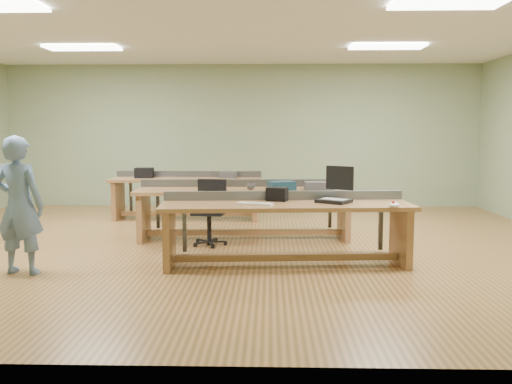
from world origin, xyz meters
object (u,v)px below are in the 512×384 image
laptop_base (334,201)px  camera_bag (277,194)px  workbench_mid (244,201)px  parts_bin_grey (319,186)px  workbench_front (286,219)px  workbench_back (187,189)px  person (19,205)px  drinks_can (220,185)px  mug (251,186)px  task_chair (210,221)px  parts_bin_teal (282,185)px

laptop_base → camera_bag: size_ratio=1.48×
workbench_mid → laptop_base: size_ratio=8.74×
laptop_base → parts_bin_grey: 1.47m
workbench_front → workbench_back: same height
workbench_mid → laptop_base: (1.16, -1.53, 0.21)m
person → drinks_can: (2.06, 2.03, 0.03)m
mug → parts_bin_grey: bearing=3.4°
workbench_front → laptop_base: workbench_front is taller
workbench_mid → workbench_back: (-1.14, 1.79, -0.01)m
camera_bag → workbench_back: bearing=135.0°
task_chair → parts_bin_grey: 1.69m
workbench_front → workbench_back: 3.79m
workbench_front → mug: size_ratio=24.50×
workbench_mid → task_chair: bearing=-138.2°
workbench_mid → parts_bin_grey: 1.14m
laptop_base → parts_bin_teal: bearing=147.3°
workbench_mid → parts_bin_teal: bearing=-13.5°
laptop_base → mug: size_ratio=2.97×
workbench_back → mug: size_ratio=22.03×
camera_bag → drinks_can: 1.58m
workbench_mid → person: bearing=-141.9°
workbench_front → drinks_can: bearing=117.3°
workbench_back → parts_bin_teal: 2.56m
camera_bag → mug: (-0.37, 1.26, -0.04)m
camera_bag → parts_bin_teal: 1.27m
parts_bin_teal → drinks_can: bearing=175.4°
workbench_back → parts_bin_grey: bearing=-38.8°
drinks_can → parts_bin_teal: bearing=-4.6°
person → task_chair: 2.58m
workbench_front → task_chair: (-1.04, 1.13, -0.22)m
mug → drinks_can: drinks_can is taller
laptop_base → mug: bearing=161.1°
workbench_back → drinks_can: 2.00m
mug → task_chair: bearing=-149.4°
workbench_back → drinks_can: (0.78, -1.83, 0.25)m
camera_bag → mug: bearing=124.4°
workbench_mid → drinks_can: bearing=-176.7°
camera_bag → parts_bin_grey: 1.47m
camera_bag → mug: 1.32m
drinks_can → task_chair: bearing=-103.7°
workbench_front → workbench_back: size_ratio=1.11×
camera_bag → drinks_can: (-0.84, 1.34, -0.03)m
drinks_can → workbench_mid: bearing=5.7°
mug → parts_bin_teal: bearing=0.7°
camera_bag → parts_bin_grey: bearing=82.4°
parts_bin_grey → drinks_can: (-1.47, 0.02, -0.00)m
workbench_back → parts_bin_teal: parts_bin_teal is taller
parts_bin_teal → person: bearing=-146.7°
workbench_mid → workbench_back: bearing=120.0°
workbench_front → parts_bin_grey: parts_bin_grey is taller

